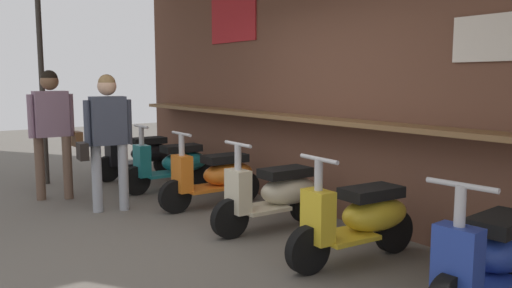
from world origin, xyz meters
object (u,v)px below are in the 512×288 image
scooter_blue (492,256)px  shopper_browsing (107,129)px  scooter_teal (174,163)px  scooter_cream (276,193)px  scooter_orange (217,176)px  scooter_yellow (361,218)px  shopper_with_handbag (53,121)px  scooter_black (142,154)px

scooter_blue → shopper_browsing: size_ratio=0.85×
scooter_teal → scooter_cream: size_ratio=1.00×
scooter_orange → scooter_yellow: bearing=91.4°
scooter_cream → shopper_browsing: size_ratio=0.85×
scooter_teal → shopper_with_handbag: (-0.42, -1.54, 0.66)m
scooter_cream → shopper_with_handbag: shopper_with_handbag is taller
scooter_orange → scooter_yellow: same height
scooter_orange → scooter_blue: 3.60m
scooter_black → shopper_with_handbag: shopper_with_handbag is taller
scooter_yellow → shopper_with_handbag: (-4.00, -1.54, 0.66)m
scooter_cream → scooter_blue: same height
scooter_yellow → scooter_blue: bearing=94.0°
scooter_cream → shopper_browsing: 2.22m
scooter_black → scooter_blue: size_ratio=1.00×
scooter_yellow → shopper_with_handbag: size_ratio=0.82×
scooter_black → scooter_cream: 3.53m
scooter_orange → shopper_browsing: size_ratio=0.85×
scooter_black → scooter_teal: same height
scooter_yellow → shopper_with_handbag: shopper_with_handbag is taller
scooter_teal → scooter_orange: size_ratio=1.00×
shopper_with_handbag → scooter_cream: bearing=-151.2°
scooter_cream → scooter_yellow: 1.20m
scooter_black → scooter_blue: (5.93, -0.00, 0.00)m
scooter_black → scooter_blue: bearing=90.3°
shopper_with_handbag → scooter_teal: bearing=-105.3°
scooter_yellow → scooter_blue: size_ratio=1.00×
scooter_teal → shopper_browsing: shopper_browsing is taller
scooter_teal → scooter_orange: same height
scooter_teal → scooter_yellow: size_ratio=1.00×
scooter_teal → shopper_with_handbag: size_ratio=0.82×
scooter_blue → shopper_browsing: bearing=-78.6°
scooter_orange → scooter_blue: (3.60, -0.00, 0.00)m
scooter_blue → shopper_with_handbag: size_ratio=0.82×
scooter_teal → shopper_browsing: bearing=29.3°
scooter_teal → scooter_orange: 1.18m
shopper_browsing → scooter_orange: bearing=70.8°
shopper_with_handbag → shopper_browsing: size_ratio=1.04×
scooter_black → shopper_with_handbag: 1.83m
scooter_yellow → shopper_browsing: bearing=-64.3°
scooter_black → shopper_with_handbag: (0.73, -1.54, 0.66)m
scooter_black → scooter_blue: 5.93m
scooter_cream → shopper_browsing: (-1.77, -1.18, 0.61)m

